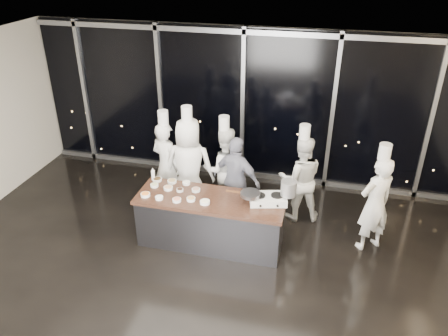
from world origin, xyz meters
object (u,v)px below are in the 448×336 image
at_px(chef_left, 189,166).
at_px(chef_side, 375,203).
at_px(stock_pot, 289,188).
at_px(stove, 268,199).
at_px(chef_right, 300,178).
at_px(chef_center, 224,168).
at_px(frying_pan, 250,194).
at_px(demo_counter, 211,221).
at_px(chef_far_left, 166,165).
at_px(guest, 237,180).

relative_size(chef_left, chef_side, 1.10).
xyz_separation_m(stock_pot, chef_left, (-1.90, 0.69, -0.21)).
relative_size(stove, chef_left, 0.31).
xyz_separation_m(chef_left, chef_right, (2.02, 0.28, -0.13)).
xyz_separation_m(stove, stock_pot, (0.31, 0.08, 0.20)).
bearing_deg(chef_side, stove, -21.19).
distance_m(stove, chef_left, 1.76).
height_order(stock_pot, chef_right, chef_right).
bearing_deg(chef_side, chef_center, -49.12).
bearing_deg(chef_left, frying_pan, 140.71).
height_order(demo_counter, chef_left, chef_left).
relative_size(chef_far_left, chef_side, 1.02).
xyz_separation_m(stove, frying_pan, (-0.28, -0.09, 0.10)).
height_order(demo_counter, stock_pot, stock_pot).
relative_size(stove, chef_far_left, 0.33).
bearing_deg(chef_right, chef_side, 140.62).
distance_m(stove, guest, 1.01).
height_order(stove, chef_left, chef_left).
bearing_deg(chef_far_left, frying_pan, 175.33).
bearing_deg(stove, chef_right, 53.15).
height_order(chef_left, chef_right, chef_left).
distance_m(frying_pan, chef_center, 1.38).
bearing_deg(demo_counter, chef_side, 11.84).
xyz_separation_m(chef_far_left, chef_right, (2.50, 0.19, -0.06)).
bearing_deg(guest, demo_counter, 93.22).
bearing_deg(chef_far_left, chef_center, -145.60).
xyz_separation_m(chef_far_left, guest, (1.39, -0.13, -0.07)).
bearing_deg(chef_center, frying_pan, 97.52).
relative_size(chef_left, chef_right, 1.14).
xyz_separation_m(chef_left, chef_center, (0.59, 0.30, -0.12)).
xyz_separation_m(chef_center, chef_side, (2.68, -0.62, 0.03)).
bearing_deg(chef_side, frying_pan, -20.79).
bearing_deg(chef_right, stock_pot, 69.33).
relative_size(demo_counter, guest, 1.50).
xyz_separation_m(stove, chef_center, (-0.99, 1.07, -0.13)).
relative_size(stove, stock_pot, 2.60).
height_order(guest, chef_right, chef_right).
relative_size(demo_counter, frying_pan, 4.19).
xyz_separation_m(chef_far_left, chef_side, (3.76, -0.42, -0.02)).
distance_m(chef_far_left, chef_center, 1.09).
distance_m(stove, chef_far_left, 2.24).
xyz_separation_m(chef_left, chef_side, (3.27, -0.32, -0.09)).
height_order(demo_counter, chef_far_left, chef_far_left).
distance_m(chef_left, chef_side, 3.29).
bearing_deg(guest, chef_right, -143.92).
xyz_separation_m(stove, guest, (-0.68, 0.73, -0.15)).
bearing_deg(chef_side, chef_far_left, -42.33).
xyz_separation_m(stock_pot, chef_side, (1.38, 0.37, -0.30)).
height_order(demo_counter, stove, stove).
distance_m(frying_pan, guest, 0.95).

